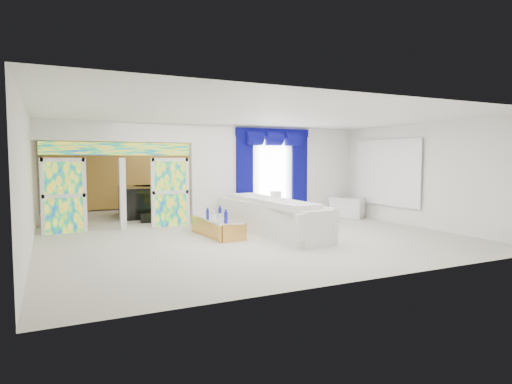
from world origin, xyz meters
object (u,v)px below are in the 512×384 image
armchair (348,207)px  grand_piano (144,201)px  coffee_table (218,227)px  console_table (284,215)px  white_sofa (270,218)px

armchair → grand_piano: (-6.15, 3.38, 0.16)m
coffee_table → console_table: size_ratio=1.75×
console_table → armchair: armchair is taller
white_sofa → armchair: white_sofa is taller
white_sofa → grand_piano: grand_piano is taller
white_sofa → coffee_table: (-1.35, 0.30, -0.20)m
coffee_table → white_sofa: bearing=-12.5°
coffee_table → armchair: armchair is taller
coffee_table → console_table: bearing=30.7°
coffee_table → console_table: (2.92, 1.74, -0.03)m
white_sofa → grand_piano: size_ratio=2.14×
console_table → grand_piano: grand_piano is taller
white_sofa → grand_piano: bearing=109.5°
white_sofa → armchair: size_ratio=3.98×
coffee_table → armchair: (5.22, 1.38, 0.14)m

